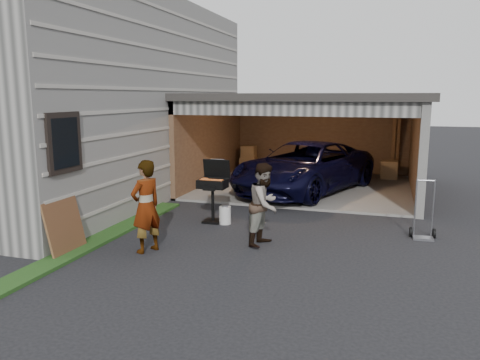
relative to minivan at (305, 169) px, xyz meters
The scene contains 11 objects.
ground 5.69m from the minivan, 98.43° to the right, with size 80.00×80.00×0.00m, color black.
house 7.29m from the minivan, 166.96° to the right, with size 7.00×11.00×5.50m, color #474744.
groundcover_strip 7.30m from the minivan, 115.06° to the right, with size 0.50×8.00×0.06m, color #193814.
garage 1.67m from the minivan, 93.09° to the left, with size 6.80×6.30×2.90m.
minivan is the anchor object (origin of this frame).
woman 6.36m from the minivan, 106.97° to the right, with size 0.62×0.41×1.71m, color silver.
man 5.02m from the minivan, 88.88° to the right, with size 0.77×0.60×1.59m, color #4C2A1D.
bbq_grill 4.03m from the minivan, 110.73° to the right, with size 0.63×0.55×1.41m.
propane_tank 4.05m from the minivan, 106.14° to the right, with size 0.26×0.26×0.40m, color white.
plywood_panel 7.37m from the minivan, 116.00° to the right, with size 0.04×0.91×1.02m, color #4F2E1B.
hand_truck 4.80m from the minivan, 50.29° to the right, with size 0.50×0.38×1.21m.
Camera 1 is at (3.10, -7.87, 2.84)m, focal length 35.00 mm.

